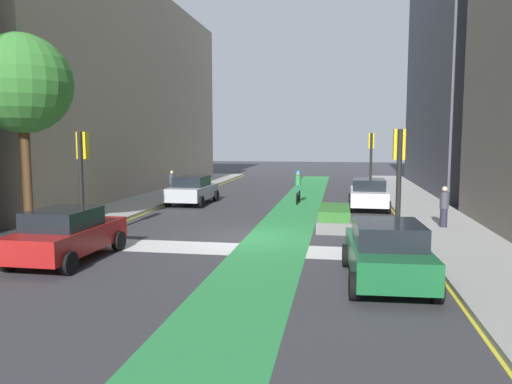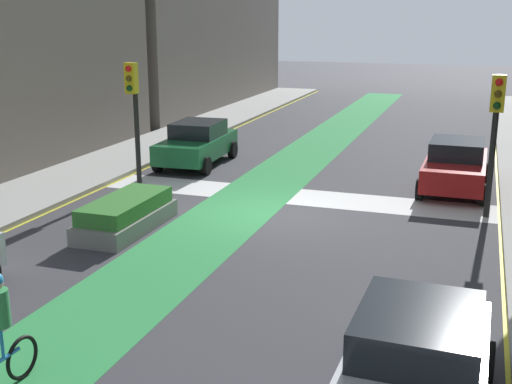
# 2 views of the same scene
# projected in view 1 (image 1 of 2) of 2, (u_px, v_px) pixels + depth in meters

# --- Properties ---
(ground_plane) EXTENTS (120.00, 120.00, 0.00)m
(ground_plane) POSITION_uv_depth(u_px,v_px,m) (248.00, 237.00, 18.20)
(ground_plane) COLOR #38383D
(bike_lane_paint) EXTENTS (2.40, 60.00, 0.01)m
(bike_lane_paint) POSITION_uv_depth(u_px,v_px,m) (278.00, 238.00, 18.02)
(bike_lane_paint) COLOR #2D8C47
(bike_lane_paint) RESTS_ON ground_plane
(crosswalk_band) EXTENTS (12.00, 1.80, 0.01)m
(crosswalk_band) POSITION_uv_depth(u_px,v_px,m) (237.00, 249.00, 16.24)
(crosswalk_band) COLOR silver
(crosswalk_band) RESTS_ON ground_plane
(sidewalk_left) EXTENTS (3.00, 60.00, 0.15)m
(sidewalk_left) POSITION_uv_depth(u_px,v_px,m) (61.00, 229.00, 19.45)
(sidewalk_left) COLOR #9E9E99
(sidewalk_left) RESTS_ON ground_plane
(curb_stripe_left) EXTENTS (0.16, 60.00, 0.01)m
(curb_stripe_left) POSITION_uv_depth(u_px,v_px,m) (96.00, 232.00, 19.20)
(curb_stripe_left) COLOR yellow
(curb_stripe_left) RESTS_ON ground_plane
(sidewalk_right) EXTENTS (3.00, 60.00, 0.15)m
(sidewalk_right) POSITION_uv_depth(u_px,v_px,m) (462.00, 242.00, 16.95)
(sidewalk_right) COLOR #9E9E99
(sidewalk_right) RESTS_ON ground_plane
(curb_stripe_right) EXTENTS (0.16, 60.00, 0.01)m
(curb_stripe_right) POSITION_uv_depth(u_px,v_px,m) (417.00, 243.00, 17.20)
(curb_stripe_right) COLOR yellow
(curb_stripe_right) RESTS_ON ground_plane
(traffic_signal_near_right) EXTENTS (0.35, 0.52, 3.91)m
(traffic_signal_near_right) POSITION_uv_depth(u_px,v_px,m) (399.00, 166.00, 15.38)
(traffic_signal_near_right) COLOR black
(traffic_signal_near_right) RESTS_ON ground_plane
(traffic_signal_near_left) EXTENTS (0.35, 0.52, 3.86)m
(traffic_signal_near_left) POSITION_uv_depth(u_px,v_px,m) (82.00, 164.00, 17.33)
(traffic_signal_near_left) COLOR black
(traffic_signal_near_left) RESTS_ON ground_plane
(traffic_signal_far_right) EXTENTS (0.35, 0.52, 3.96)m
(traffic_signal_far_right) POSITION_uv_depth(u_px,v_px,m) (371.00, 152.00, 30.56)
(traffic_signal_far_right) COLOR black
(traffic_signal_far_right) RESTS_ON ground_plane
(car_red_left_near) EXTENTS (2.06, 4.22, 1.57)m
(car_red_left_near) POSITION_uv_depth(u_px,v_px,m) (67.00, 234.00, 14.62)
(car_red_left_near) COLOR #A51919
(car_red_left_near) RESTS_ON ground_plane
(car_white_right_far) EXTENTS (2.09, 4.23, 1.57)m
(car_white_right_far) POSITION_uv_depth(u_px,v_px,m) (368.00, 194.00, 25.34)
(car_white_right_far) COLOR silver
(car_white_right_far) RESTS_ON ground_plane
(car_green_right_near) EXTENTS (2.18, 4.28, 1.57)m
(car_green_right_near) POSITION_uv_depth(u_px,v_px,m) (387.00, 252.00, 12.34)
(car_green_right_near) COLOR #196033
(car_green_right_near) RESTS_ON ground_plane
(car_silver_left_far) EXTENTS (2.10, 4.24, 1.57)m
(car_silver_left_far) POSITION_uv_depth(u_px,v_px,m) (193.00, 190.00, 27.27)
(car_silver_left_far) COLOR #B2B7BF
(car_silver_left_far) RESTS_ON ground_plane
(cyclist_in_lane) EXTENTS (0.32, 1.73, 1.86)m
(cyclist_in_lane) POSITION_uv_depth(u_px,v_px,m) (298.00, 186.00, 27.47)
(cyclist_in_lane) COLOR black
(cyclist_in_lane) RESTS_ON ground_plane
(pedestrian_sidewalk_right_a) EXTENTS (0.34, 0.34, 1.61)m
(pedestrian_sidewalk_right_a) POSITION_uv_depth(u_px,v_px,m) (444.00, 206.00, 19.39)
(pedestrian_sidewalk_right_a) COLOR #262638
(pedestrian_sidewalk_right_a) RESTS_ON sidewalk_right
(pedestrian_sidewalk_left_a) EXTENTS (0.34, 0.34, 1.52)m
(pedestrian_sidewalk_left_a) POSITION_uv_depth(u_px,v_px,m) (172.00, 183.00, 30.12)
(pedestrian_sidewalk_left_a) COLOR #262638
(pedestrian_sidewalk_left_a) RESTS_ON sidewalk_left
(street_tree_near) EXTENTS (3.47, 3.47, 7.12)m
(street_tree_near) POSITION_uv_depth(u_px,v_px,m) (22.00, 85.00, 17.22)
(street_tree_near) COLOR brown
(street_tree_near) RESTS_ON sidewalk_left
(median_planter) EXTENTS (1.34, 3.24, 0.85)m
(median_planter) POSITION_uv_depth(u_px,v_px,m) (334.00, 218.00, 20.09)
(median_planter) COLOR slate
(median_planter) RESTS_ON ground_plane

